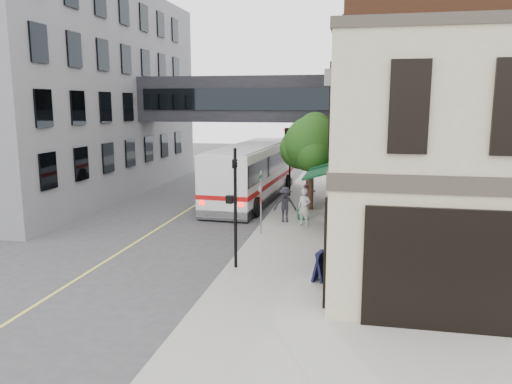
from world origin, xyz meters
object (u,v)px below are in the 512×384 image
at_px(bus, 253,170).
at_px(pedestrian_b, 309,192).
at_px(pedestrian_a, 304,207).
at_px(sandwich_board, 320,266).
at_px(newspaper_box, 302,212).
at_px(pedestrian_c, 285,205).

relative_size(bus, pedestrian_b, 7.64).
xyz_separation_m(pedestrian_a, pedestrian_b, (-0.23, 4.70, -0.07)).
relative_size(pedestrian_b, sandwich_board, 1.64).
xyz_separation_m(pedestrian_a, sandwich_board, (1.38, -7.84, -0.41)).
xyz_separation_m(pedestrian_b, newspaper_box, (-0.01, -3.37, -0.47)).
bearing_deg(bus, newspaper_box, -55.27).
distance_m(bus, pedestrian_a, 8.02).
bearing_deg(sandwich_board, pedestrian_a, 114.69).
bearing_deg(pedestrian_a, sandwich_board, -57.90).
bearing_deg(newspaper_box, pedestrian_b, 103.64).
bearing_deg(bus, pedestrian_b, -29.34).
distance_m(pedestrian_b, pedestrian_c, 4.24).
distance_m(bus, newspaper_box, 6.87).
relative_size(pedestrian_b, newspaper_box, 2.16).
distance_m(pedestrian_c, newspaper_box, 1.25).
xyz_separation_m(newspaper_box, sandwich_board, (1.62, -9.17, 0.13)).
xyz_separation_m(pedestrian_a, newspaper_box, (-0.24, 1.33, -0.54)).
bearing_deg(pedestrian_b, pedestrian_a, -88.31).
relative_size(bus, pedestrian_c, 7.22).
bearing_deg(newspaper_box, pedestrian_c, -121.60).
bearing_deg(bus, pedestrian_c, -64.47).
height_order(bus, sandwich_board, bus).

